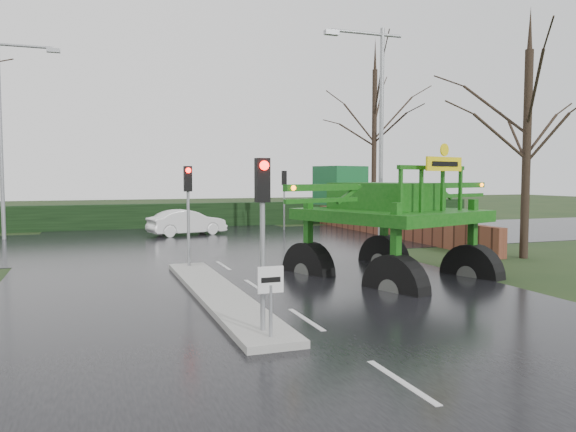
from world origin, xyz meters
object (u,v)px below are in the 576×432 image
object	(u,v)px
traffic_signal_mid	(188,194)
crop_sprayer	(390,203)
traffic_signal_near	(263,207)
street_light_left_far	(7,120)
traffic_signal_far	(284,187)
white_sedan	(187,235)
keep_left_sign	(271,290)
street_light_right	(376,116)

from	to	relation	value
traffic_signal_mid	crop_sprayer	size ratio (longest dim) A/B	0.40
crop_sprayer	traffic_signal_near	bearing A→B (deg)	-163.78
street_light_left_far	traffic_signal_far	bearing A→B (deg)	0.03
white_sedan	keep_left_sign	bearing A→B (deg)	160.22
keep_left_sign	street_light_left_far	world-z (taller)	street_light_left_far
street_light_left_far	white_sedan	xyz separation A→B (m)	(8.75, -1.07, -5.99)
street_light_right	traffic_signal_far	bearing A→B (deg)	101.95
keep_left_sign	street_light_right	distance (m)	17.23
traffic_signal_near	white_sedan	bearing A→B (deg)	84.69
traffic_signal_mid	white_sedan	world-z (taller)	traffic_signal_mid
keep_left_sign	crop_sprayer	world-z (taller)	crop_sprayer
traffic_signal_mid	street_light_right	bearing A→B (deg)	25.40
street_light_right	street_light_left_far	xyz separation A→B (m)	(-16.39, 8.00, 0.00)
crop_sprayer	street_light_right	bearing A→B (deg)	44.56
traffic_signal_mid	white_sedan	bearing A→B (deg)	80.80
traffic_signal_near	traffic_signal_mid	world-z (taller)	same
street_light_left_far	street_light_right	bearing A→B (deg)	-26.02
traffic_signal_mid	white_sedan	size ratio (longest dim) A/B	0.85
traffic_signal_near	street_light_right	bearing A→B (deg)	53.87
traffic_signal_near	traffic_signal_far	xyz separation A→B (m)	(7.80, 21.02, 0.00)
traffic_signal_near	street_light_right	world-z (taller)	street_light_right
traffic_signal_mid	traffic_signal_far	distance (m)	14.75
traffic_signal_mid	street_light_right	world-z (taller)	street_light_right
street_light_right	crop_sprayer	xyz separation A→B (m)	(-4.77, -9.66, -3.55)
street_light_left_far	traffic_signal_near	bearing A→B (deg)	-71.83
keep_left_sign	crop_sprayer	bearing A→B (deg)	39.14
traffic_signal_far	white_sedan	bearing A→B (deg)	10.25
traffic_signal_far	street_light_right	size ratio (longest dim) A/B	0.35
traffic_signal_mid	traffic_signal_far	size ratio (longest dim) A/B	1.00
keep_left_sign	traffic_signal_near	xyz separation A→B (m)	(0.00, 0.49, 1.53)
street_light_right	street_light_left_far	distance (m)	18.24
traffic_signal_near	traffic_signal_mid	distance (m)	8.50
traffic_signal_far	street_light_left_far	bearing A→B (deg)	0.03
traffic_signal_mid	street_light_right	xyz separation A→B (m)	(9.49, 4.51, 3.40)
street_light_left_far	crop_sprayer	distance (m)	21.43
street_light_right	traffic_signal_mid	bearing A→B (deg)	-154.60
traffic_signal_near	crop_sprayer	world-z (taller)	crop_sprayer
street_light_right	street_light_left_far	bearing A→B (deg)	153.98
street_light_left_far	white_sedan	bearing A→B (deg)	-6.96
traffic_signal_far	white_sedan	distance (m)	6.57
keep_left_sign	street_light_right	xyz separation A→B (m)	(9.49, 13.50, 4.93)
keep_left_sign	traffic_signal_mid	world-z (taller)	traffic_signal_mid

